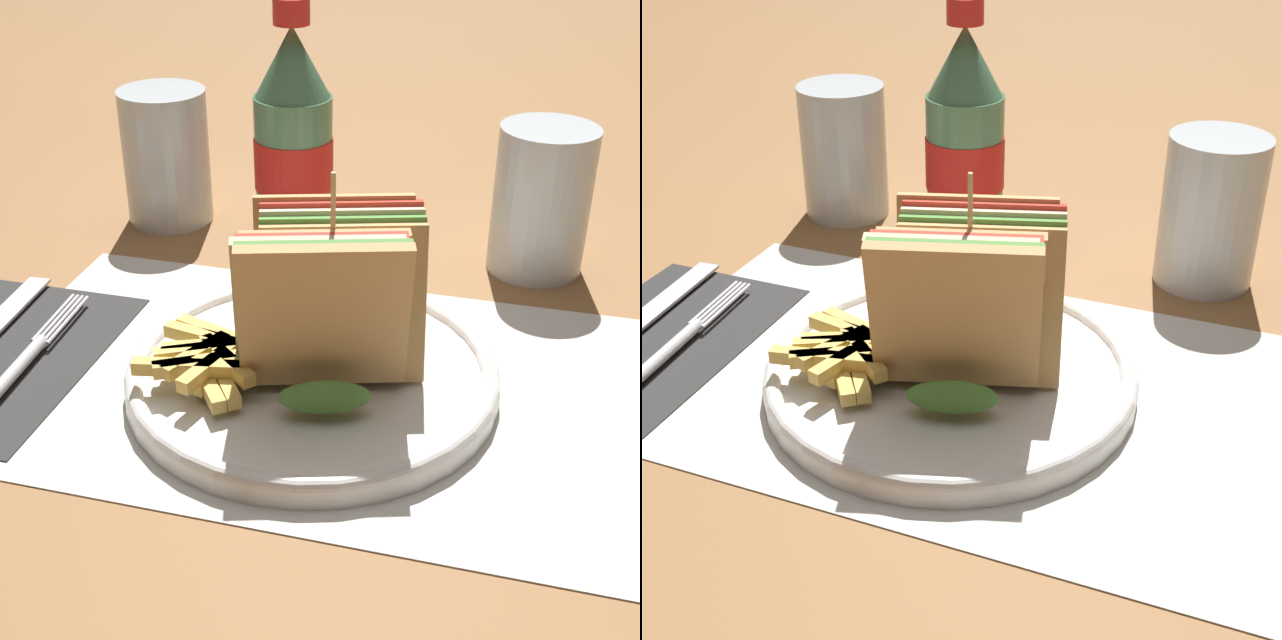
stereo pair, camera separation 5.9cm
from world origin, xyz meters
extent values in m
plane|color=olive|center=(0.00, 0.00, 0.00)|extent=(4.00, 4.00, 0.00)
cube|color=silver|center=(0.00, -0.02, 0.00)|extent=(0.47, 0.29, 0.00)
cylinder|color=white|center=(-0.01, -0.03, 0.01)|extent=(0.25, 0.25, 0.01)
torus|color=white|center=(-0.01, -0.03, 0.01)|extent=(0.25, 0.25, 0.01)
cube|color=tan|center=(0.01, -0.06, 0.07)|extent=(0.11, 0.06, 0.10)
cube|color=#518E3D|center=(0.01, -0.05, 0.07)|extent=(0.11, 0.06, 0.10)
cube|color=beige|center=(0.00, -0.04, 0.07)|extent=(0.11, 0.06, 0.10)
cube|color=red|center=(0.00, -0.03, 0.07)|extent=(0.11, 0.06, 0.10)
cube|color=tan|center=(0.00, -0.03, 0.07)|extent=(0.11, 0.06, 0.10)
ellipsoid|color=#518E3D|center=(0.01, -0.08, 0.03)|extent=(0.06, 0.04, 0.02)
cube|color=tan|center=(0.01, -0.03, 0.07)|extent=(0.11, 0.06, 0.10)
cube|color=#518E3D|center=(0.01, -0.02, 0.07)|extent=(0.11, 0.06, 0.10)
cube|color=beige|center=(0.01, -0.01, 0.07)|extent=(0.11, 0.06, 0.10)
cube|color=red|center=(0.01, -0.01, 0.07)|extent=(0.11, 0.06, 0.10)
cube|color=tan|center=(0.00, 0.00, 0.07)|extent=(0.11, 0.06, 0.10)
ellipsoid|color=#518E3D|center=(0.01, -0.03, 0.03)|extent=(0.06, 0.04, 0.02)
cylinder|color=tan|center=(0.01, -0.03, 0.09)|extent=(0.00, 0.00, 0.13)
cube|color=#E0B756|center=(-0.06, -0.05, 0.02)|extent=(0.05, 0.03, 0.01)
cube|color=#E0B756|center=(-0.06, -0.08, 0.02)|extent=(0.03, 0.04, 0.01)
cube|color=#E0B756|center=(-0.06, -0.03, 0.02)|extent=(0.06, 0.03, 0.01)
cube|color=#E0B756|center=(-0.06, -0.06, 0.02)|extent=(0.02, 0.05, 0.01)
cube|color=#E0B756|center=(-0.06, -0.06, 0.02)|extent=(0.05, 0.06, 0.01)
cube|color=#E0B756|center=(-0.03, -0.04, 0.03)|extent=(0.06, 0.03, 0.01)
cube|color=#E0B756|center=(-0.07, -0.03, 0.03)|extent=(0.06, 0.03, 0.01)
cube|color=#E0B756|center=(-0.07, -0.05, 0.03)|extent=(0.06, 0.04, 0.01)
cube|color=#E0B756|center=(-0.07, -0.05, 0.03)|extent=(0.06, 0.03, 0.01)
cube|color=#E0B756|center=(-0.07, -0.04, 0.03)|extent=(0.07, 0.02, 0.01)
cube|color=#E0B756|center=(-0.07, -0.07, 0.03)|extent=(0.06, 0.04, 0.01)
cube|color=#E0B756|center=(-0.08, -0.07, 0.03)|extent=(0.07, 0.02, 0.01)
cube|color=#E0B756|center=(-0.06, -0.06, 0.03)|extent=(0.05, 0.04, 0.01)
cube|color=#E0B756|center=(-0.06, -0.07, 0.03)|extent=(0.02, 0.05, 0.01)
cube|color=#E0B756|center=(-0.08, -0.06, 0.03)|extent=(0.03, 0.05, 0.01)
cube|color=#2D2D2D|center=(-0.23, -0.05, 0.00)|extent=(0.13, 0.20, 0.00)
cylinder|color=silver|center=(-0.20, -0.08, 0.01)|extent=(0.02, 0.10, 0.01)
cylinder|color=silver|center=(-0.21, 0.00, 0.01)|extent=(0.01, 0.07, 0.00)
cylinder|color=silver|center=(-0.21, 0.00, 0.01)|extent=(0.01, 0.07, 0.00)
cylinder|color=silver|center=(-0.21, 0.00, 0.01)|extent=(0.01, 0.07, 0.00)
cylinder|color=silver|center=(-0.20, 0.00, 0.01)|extent=(0.01, 0.07, 0.00)
cube|color=silver|center=(-0.25, -0.01, 0.01)|extent=(0.03, 0.13, 0.00)
cylinder|color=#4C7F5B|center=(-0.09, 0.20, 0.06)|extent=(0.07, 0.07, 0.13)
cylinder|color=red|center=(-0.09, 0.20, 0.07)|extent=(0.07, 0.07, 0.04)
cone|color=#4C7F5B|center=(-0.09, 0.20, 0.16)|extent=(0.06, 0.06, 0.06)
cylinder|color=red|center=(-0.09, 0.20, 0.20)|extent=(0.03, 0.03, 0.02)
cylinder|color=silver|center=(0.12, 0.19, 0.06)|extent=(0.08, 0.08, 0.12)
cylinder|color=silver|center=(-0.21, 0.21, 0.06)|extent=(0.08, 0.08, 0.12)
cylinder|color=black|center=(-0.21, 0.21, 0.04)|extent=(0.07, 0.07, 0.07)
camera|label=1|loc=(0.12, -0.50, 0.34)|focal=50.00mm
camera|label=2|loc=(0.18, -0.48, 0.34)|focal=50.00mm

